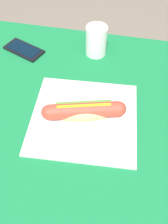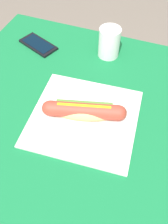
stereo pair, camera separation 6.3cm
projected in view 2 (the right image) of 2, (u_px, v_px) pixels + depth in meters
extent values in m
plane|color=#6B6056|center=(87.00, 210.00, 1.27)|extent=(6.00, 6.00, 0.00)
cylinder|color=brown|center=(42.00, 98.00, 1.27)|extent=(0.07, 0.07, 0.71)
cube|color=brown|center=(89.00, 135.00, 0.69)|extent=(0.93, 0.87, 0.03)
cube|color=#146B38|center=(89.00, 132.00, 0.68)|extent=(0.99, 0.93, 0.00)
cube|color=silver|center=(84.00, 118.00, 0.70)|extent=(0.32, 0.31, 0.01)
ellipsoid|color=#E5BC75|center=(84.00, 112.00, 0.68)|extent=(0.19, 0.10, 0.05)
cylinder|color=#A83D2D|center=(84.00, 111.00, 0.68)|extent=(0.20, 0.09, 0.04)
sphere|color=#A83D2D|center=(119.00, 113.00, 0.67)|extent=(0.04, 0.04, 0.04)
sphere|color=#A83D2D|center=(50.00, 108.00, 0.68)|extent=(0.04, 0.04, 0.04)
cube|color=yellow|center=(84.00, 106.00, 0.66)|extent=(0.14, 0.05, 0.00)
cylinder|color=#568433|center=(84.00, 104.00, 0.68)|extent=(0.16, 0.06, 0.02)
cube|color=black|center=(38.00, 45.00, 0.91)|extent=(0.16, 0.12, 0.01)
cube|color=black|center=(38.00, 44.00, 0.91)|extent=(0.13, 0.10, 0.00)
cylinder|color=white|center=(109.00, 42.00, 0.84)|extent=(0.07, 0.07, 0.11)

